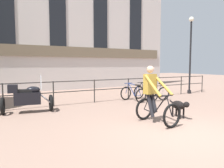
% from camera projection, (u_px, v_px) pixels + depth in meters
% --- Properties ---
extents(ground_plane, '(60.00, 60.00, 0.00)m').
position_uv_depth(ground_plane, '(184.00, 133.00, 5.52)').
color(ground_plane, '#8E7060').
extents(canal_railing, '(15.05, 0.05, 1.05)m').
position_uv_depth(canal_railing, '(94.00, 87.00, 9.94)').
color(canal_railing, '#2D2B28').
rests_on(canal_railing, ground_plane).
extents(building_facade, '(18.00, 0.72, 10.17)m').
position_uv_depth(building_facade, '(56.00, 15.00, 14.53)').
color(building_facade, beige).
rests_on(building_facade, ground_plane).
extents(cyclist_with_bike, '(0.76, 1.22, 1.70)m').
position_uv_depth(cyclist_with_bike, '(154.00, 97.00, 6.47)').
color(cyclist_with_bike, black).
rests_on(cyclist_with_bike, ground_plane).
extents(dog, '(0.29, 0.92, 0.58)m').
position_uv_depth(dog, '(179.00, 106.00, 7.06)').
color(dog, black).
rests_on(dog, ground_plane).
extents(parked_motorcycle, '(1.82, 0.89, 1.35)m').
position_uv_depth(parked_motorcycle, '(27.00, 97.00, 7.80)').
color(parked_motorcycle, black).
rests_on(parked_motorcycle, ground_plane).
extents(parked_bicycle_near_lamp, '(0.78, 1.18, 0.86)m').
position_uv_depth(parked_bicycle_near_lamp, '(133.00, 94.00, 10.25)').
color(parked_bicycle_near_lamp, black).
rests_on(parked_bicycle_near_lamp, ground_plane).
extents(parked_bicycle_mid_left, '(0.69, 1.13, 0.86)m').
position_uv_depth(parked_bicycle_mid_left, '(146.00, 93.00, 10.63)').
color(parked_bicycle_mid_left, black).
rests_on(parked_bicycle_mid_left, ground_plane).
extents(parked_bicycle_mid_right, '(0.82, 1.20, 0.86)m').
position_uv_depth(parked_bicycle_mid_right, '(157.00, 92.00, 11.01)').
color(parked_bicycle_mid_right, black).
rests_on(parked_bicycle_mid_right, ground_plane).
extents(street_lamp, '(0.28, 0.28, 4.52)m').
position_uv_depth(street_lamp, '(190.00, 51.00, 12.91)').
color(street_lamp, black).
rests_on(street_lamp, ground_plane).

